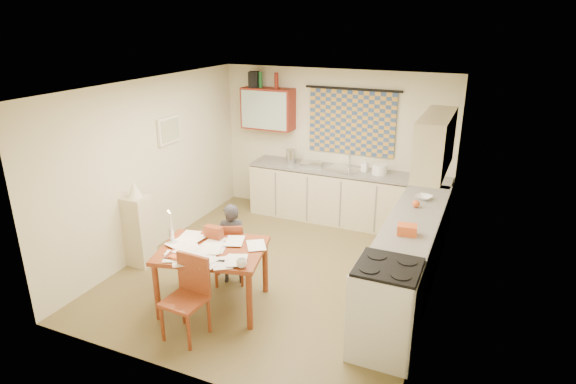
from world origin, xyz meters
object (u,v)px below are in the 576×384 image
at_px(stove, 385,310).
at_px(shelf_stand, 139,231).
at_px(counter_right, 411,253).
at_px(chair_far, 230,263).
at_px(person, 232,244).
at_px(dining_table, 214,277).
at_px(counter_back, 346,197).

height_order(stove, shelf_stand, same).
xyz_separation_m(counter_right, chair_far, (-2.16, -0.86, -0.19)).
relative_size(counter_right, person, 2.71).
distance_m(counter_right, person, 2.29).
relative_size(person, shelf_stand, 1.09).
distance_m(counter_right, stove, 1.45).
xyz_separation_m(stove, shelf_stand, (-3.54, 0.52, 0.00)).
bearing_deg(counter_right, person, -158.44).
distance_m(stove, person, 2.21).
bearing_deg(stove, shelf_stand, 171.71).
bearing_deg(chair_far, counter_right, 174.28).
bearing_deg(stove, person, 163.85).
height_order(dining_table, person, person).
bearing_deg(counter_back, stove, -66.11).
height_order(dining_table, shelf_stand, shelf_stand).
relative_size(dining_table, chair_far, 1.62).
relative_size(counter_right, stove, 2.94).
bearing_deg(shelf_stand, counter_right, 14.85).
xyz_separation_m(counter_right, shelf_stand, (-3.54, -0.94, 0.05)).
relative_size(counter_back, person, 3.03).
height_order(counter_right, shelf_stand, shelf_stand).
distance_m(counter_back, chair_far, 2.62).
relative_size(chair_far, person, 0.78).
height_order(counter_right, dining_table, counter_right).
relative_size(counter_right, chair_far, 3.46).
bearing_deg(shelf_stand, chair_far, 3.42).
bearing_deg(dining_table, person, 83.15).
bearing_deg(counter_back, counter_right, -50.01).
relative_size(stove, shelf_stand, 1.00).
bearing_deg(person, stove, 141.20).
xyz_separation_m(counter_back, counter_right, (1.36, -1.63, -0.00)).
bearing_deg(stove, counter_back, 113.89).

